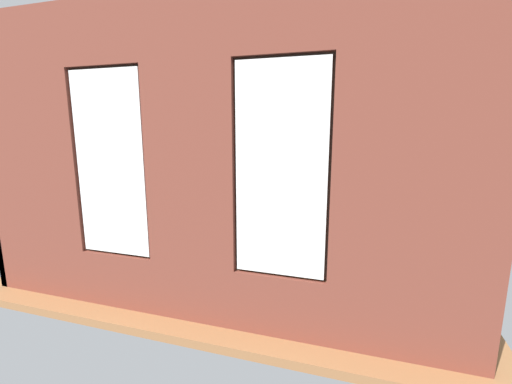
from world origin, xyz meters
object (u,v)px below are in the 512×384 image
object	(u,v)px
coffee_table	(267,227)
potted_plant_between_couches	(290,245)
potted_plant_mid_room_small	(325,211)
potted_plant_foreground_right	(196,186)
media_console	(138,221)
potted_plant_beside_window_right	(99,231)
potted_plant_corner_near_left	(394,190)
tv_flatscreen	(136,193)
potted_plant_near_tv	(129,218)
remote_gray	(267,224)
papasan_chair	(271,203)
cup_ceramic	(290,222)
potted_plant_corner_far_left	(421,279)
table_plant_small	(243,218)
couch_by_window	(190,265)
candle_jar	(271,224)
couch_left	(393,248)

from	to	relation	value
coffee_table	potted_plant_between_couches	world-z (taller)	potted_plant_between_couches
potted_plant_mid_room_small	potted_plant_foreground_right	world-z (taller)	potted_plant_foreground_right
media_console	potted_plant_beside_window_right	xyz separation A→B (m)	(-0.82, 1.92, 0.45)
potted_plant_corner_near_left	potted_plant_mid_room_small	bearing A→B (deg)	32.89
tv_flatscreen	potted_plant_near_tv	xyz separation A→B (m)	(-0.55, 0.94, -0.22)
remote_gray	potted_plant_beside_window_right	size ratio (longest dim) A/B	0.15
potted_plant_corner_near_left	potted_plant_foreground_right	xyz separation A→B (m)	(4.69, 0.04, -0.16)
papasan_chair	cup_ceramic	bearing A→B (deg)	117.64
papasan_chair	potted_plant_corner_far_left	size ratio (longest dim) A/B	1.28
table_plant_small	potted_plant_corner_near_left	bearing A→B (deg)	-142.64
couch_by_window	candle_jar	distance (m)	1.94
tv_flatscreen	candle_jar	bearing A→B (deg)	-179.88
table_plant_small	remote_gray	distance (m)	0.46
couch_by_window	media_console	size ratio (longest dim) A/B	1.83
candle_jar	papasan_chair	distance (m)	1.70
candle_jar	papasan_chair	bearing A→B (deg)	-75.26
coffee_table	remote_gray	size ratio (longest dim) A/B	8.30
papasan_chair	table_plant_small	bearing A→B (deg)	86.65
candle_jar	potted_plant_corner_near_left	xyz separation A→B (m)	(-2.17, -2.06, 0.38)
media_console	potted_plant_corner_near_left	bearing A→B (deg)	-157.45
couch_left	potted_plant_foreground_right	xyz separation A→B (m)	(4.54, -2.33, 0.35)
candle_jar	potted_plant_foreground_right	distance (m)	3.24
table_plant_small	potted_plant_corner_far_left	distance (m)	3.32
remote_gray	media_console	world-z (taller)	media_console
candle_jar	potted_plant_foreground_right	world-z (taller)	potted_plant_foreground_right
potted_plant_between_couches	potted_plant_near_tv	xyz separation A→B (m)	(2.99, -0.83, -0.11)
potted_plant_near_tv	media_console	bearing A→B (deg)	-59.80
candle_jar	table_plant_small	world-z (taller)	table_plant_small
cup_ceramic	remote_gray	world-z (taller)	cup_ceramic
media_console	papasan_chair	xyz separation A→B (m)	(-2.38, -1.65, 0.19)
potted_plant_corner_far_left	potted_plant_near_tv	bearing A→B (deg)	-12.48
coffee_table	potted_plant_mid_room_small	bearing A→B (deg)	-131.09
potted_plant_between_couches	potted_plant_beside_window_right	distance (m)	2.72
potted_plant_corner_far_left	couch_left	bearing A→B (deg)	-84.71
potted_plant_near_tv	coffee_table	bearing A→B (deg)	-153.54
cup_ceramic	potted_plant_mid_room_small	xyz separation A→B (m)	(-0.53, -0.90, 0.04)
media_console	potted_plant_beside_window_right	world-z (taller)	potted_plant_beside_window_right
potted_plant_foreground_right	potted_plant_between_couches	bearing A→B (deg)	130.39
couch_by_window	papasan_chair	bearing A→B (deg)	-93.39
coffee_table	cup_ceramic	distance (m)	0.43
potted_plant_between_couches	potted_plant_near_tv	world-z (taller)	potted_plant_between_couches
candle_jar	couch_left	bearing A→B (deg)	171.35
remote_gray	potted_plant_corner_far_left	xyz separation A→B (m)	(-2.28, 2.06, 0.17)
tv_flatscreen	potted_plant_corner_near_left	size ratio (longest dim) A/B	0.66
couch_left	candle_jar	size ratio (longest dim) A/B	17.01
potted_plant_between_couches	potted_plant_beside_window_right	bearing A→B (deg)	3.24
table_plant_small	potted_plant_corner_near_left	distance (m)	3.42
potted_plant_near_tv	potted_plant_corner_near_left	world-z (taller)	potted_plant_corner_near_left
couch_left	media_console	size ratio (longest dim) A/B	1.95
tv_flatscreen	potted_plant_between_couches	xyz separation A→B (m)	(-3.53, 1.77, -0.11)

